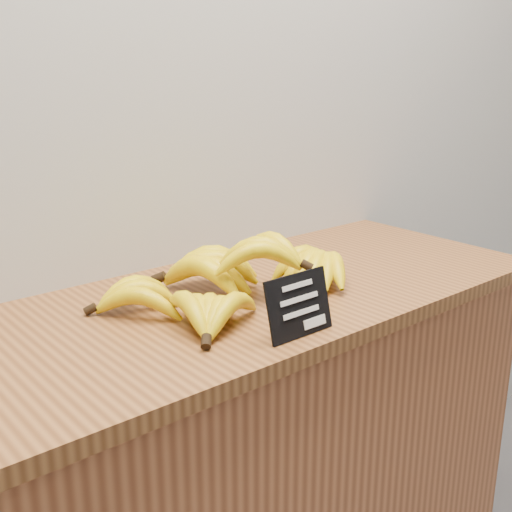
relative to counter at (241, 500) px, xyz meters
The scene contains 4 objects.
counter is the anchor object (origin of this frame).
counter_top 0.47m from the counter, ahead, with size 1.32×0.54×0.03m, color brown.
chalkboard_sign 0.58m from the counter, 101.48° to the right, with size 0.13×0.01×0.11m, color black.
banana_pile 0.52m from the counter, 164.46° to the right, with size 0.54×0.35×0.12m.
Camera 1 is at (-0.74, 1.82, 1.37)m, focal length 45.00 mm.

